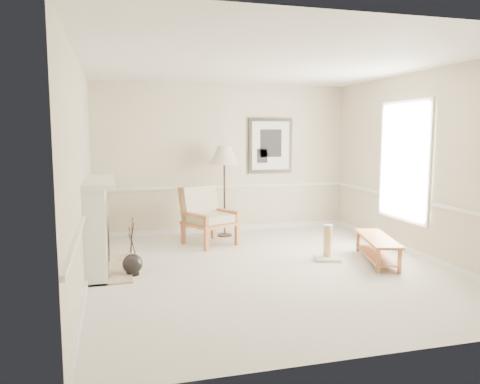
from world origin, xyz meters
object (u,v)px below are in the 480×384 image
(armchair, at_px, (206,213))
(bench, at_px, (377,245))
(floor_lamp, at_px, (224,158))
(floor_vase, at_px, (133,264))
(scratching_post, at_px, (327,249))

(armchair, xyz_separation_m, bench, (2.29, -1.85, -0.29))
(floor_lamp, xyz_separation_m, bench, (1.83, -2.36, -1.24))
(floor_vase, bearing_deg, bench, -4.20)
(bench, bearing_deg, floor_vase, 175.80)
(floor_vase, bearing_deg, armchair, 49.79)
(floor_vase, bearing_deg, floor_lamp, 49.29)
(floor_vase, xyz_separation_m, bench, (3.63, -0.27, 0.10))
(floor_vase, relative_size, bench, 0.59)
(armchair, relative_size, floor_lamp, 0.63)
(bench, xyz_separation_m, scratching_post, (-0.69, 0.29, -0.08))
(floor_vase, xyz_separation_m, scratching_post, (2.94, 0.03, 0.02))
(floor_vase, height_order, scratching_post, floor_vase)
(armchair, relative_size, scratching_post, 1.95)
(floor_vase, distance_m, floor_lamp, 3.07)
(scratching_post, bearing_deg, floor_lamp, 119.03)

